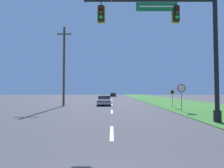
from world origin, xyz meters
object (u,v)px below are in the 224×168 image
at_px(far_car, 113,95).
at_px(stop_sign, 182,91).
at_px(utility_pole_near, 64,65).
at_px(signal_mast, 185,39).
at_px(car_ahead, 104,100).
at_px(route_sign_post, 172,94).

height_order(far_car, stop_sign, stop_sign).
relative_size(far_car, utility_pole_near, 0.44).
xyz_separation_m(signal_mast, car_ahead, (-5.52, 13.23, -4.49)).
bearing_deg(route_sign_post, utility_pole_near, 169.55).
bearing_deg(stop_sign, route_sign_post, 83.88).
bearing_deg(car_ahead, stop_sign, -45.99).
bearing_deg(signal_mast, far_car, 95.19).
xyz_separation_m(signal_mast, stop_sign, (1.95, 5.50, -3.23)).
relative_size(route_sign_post, utility_pole_near, 0.20).
height_order(car_ahead, stop_sign, stop_sign).
relative_size(stop_sign, route_sign_post, 1.23).
xyz_separation_m(stop_sign, route_sign_post, (0.38, 3.55, -0.34)).
distance_m(car_ahead, stop_sign, 10.82).
bearing_deg(car_ahead, far_car, 87.50).
relative_size(far_car, stop_sign, 1.75).
bearing_deg(signal_mast, stop_sign, 70.51).
bearing_deg(signal_mast, utility_pole_near, 132.79).
bearing_deg(car_ahead, utility_pole_near, -160.38).
bearing_deg(signal_mast, route_sign_post, 75.58).
relative_size(signal_mast, route_sign_post, 4.13).
height_order(signal_mast, stop_sign, signal_mast).
height_order(signal_mast, utility_pole_near, utility_pole_near).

